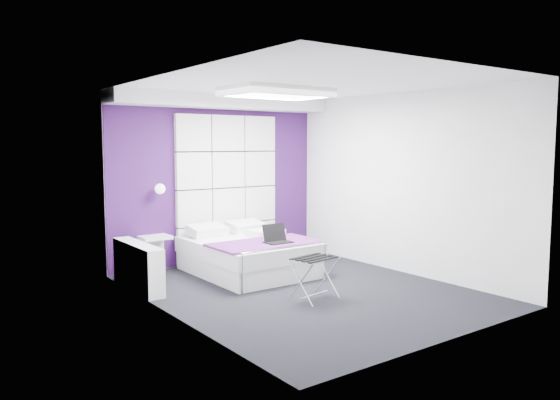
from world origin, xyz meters
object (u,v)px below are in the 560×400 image
nightstand (155,237)px  luggage_rack (314,278)px  wall_lamp (159,189)px  bed (248,254)px  radiator (138,266)px  laptop (276,238)px

nightstand → luggage_rack: bearing=-67.4°
wall_lamp → bed: 1.60m
radiator → bed: bearing=-2.6°
nightstand → luggage_rack: 2.61m
wall_lamp → luggage_rack: size_ratio=0.29×
nightstand → bed: bearing=-36.3°
wall_lamp → laptop: bearing=-51.0°
wall_lamp → nightstand: bearing=-157.1°
bed → luggage_rack: 1.60m
laptop → wall_lamp: bearing=129.3°
wall_lamp → bed: bearing=-40.2°
radiator → nightstand: (0.55, 0.72, 0.22)m
laptop → luggage_rack: bearing=-100.5°
nightstand → luggage_rack: (1.00, -2.40, -0.26)m
radiator → luggage_rack: 2.28m
wall_lamp → nightstand: size_ratio=0.35×
laptop → bed: bearing=103.0°
nightstand → luggage_rack: size_ratio=0.82×
radiator → nightstand: 0.93m
radiator → laptop: bearing=-19.1°
radiator → laptop: laptop is taller
wall_lamp → laptop: size_ratio=0.41×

